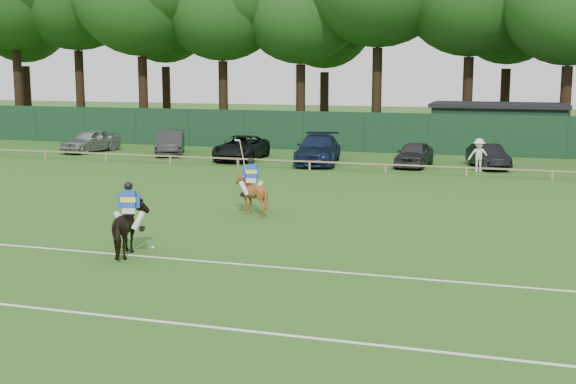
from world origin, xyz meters
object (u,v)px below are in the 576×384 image
at_px(horse_chestnut, 251,194).
at_px(estate_black, 488,156).
at_px(sedan_navy, 318,149).
at_px(spectator_left, 479,155).
at_px(polo_ball, 153,248).
at_px(suv_black, 241,148).
at_px(horse_dark, 130,229).
at_px(sedan_grey, 170,142).
at_px(sedan_silver, 90,141).
at_px(utility_shed, 499,127).
at_px(hatch_grey, 414,154).

relative_size(horse_chestnut, estate_black, 0.40).
relative_size(sedan_navy, spectator_left, 3.26).
bearing_deg(horse_chestnut, polo_ball, 62.18).
relative_size(suv_black, polo_ball, 55.17).
distance_m(horse_dark, suv_black, 22.64).
bearing_deg(sedan_grey, sedan_navy, -31.47).
height_order(horse_chestnut, estate_black, horse_chestnut).
bearing_deg(sedan_navy, suv_black, 166.40).
bearing_deg(sedan_grey, horse_chestnut, -78.20).
bearing_deg(polo_ball, sedan_silver, 125.37).
relative_size(horse_dark, spectator_left, 1.11).
xyz_separation_m(estate_black, polo_ball, (-8.61, -21.66, -0.58)).
bearing_deg(sedan_silver, polo_ball, -42.31).
bearing_deg(sedan_grey, suv_black, -35.44).
distance_m(horse_dark, sedan_silver, 27.63).
bearing_deg(sedan_silver, utility_shed, 30.65).
xyz_separation_m(sedan_grey, spectator_left, (18.49, -2.03, 0.10)).
bearing_deg(suv_black, sedan_grey, 164.34).
relative_size(horse_dark, suv_black, 0.38).
distance_m(sedan_grey, hatch_grey, 15.10).
xyz_separation_m(sedan_navy, hatch_grey, (5.28, 0.31, -0.13)).
distance_m(sedan_grey, spectator_left, 18.60).
relative_size(sedan_silver, sedan_navy, 0.77).
distance_m(horse_chestnut, utility_shed, 25.41).
distance_m(horse_dark, sedan_navy, 21.73).
distance_m(horse_chestnut, sedan_grey, 19.88).
height_order(hatch_grey, utility_shed, utility_shed).
bearing_deg(horse_dark, sedan_grey, -84.05).
relative_size(horse_chestnut, sedan_silver, 0.36).
relative_size(sedan_grey, estate_black, 1.18).
bearing_deg(utility_shed, sedan_silver, -161.67).
bearing_deg(sedan_navy, utility_shed, 35.81).
bearing_deg(sedan_silver, sedan_navy, 7.76).
distance_m(suv_black, hatch_grey, 9.98).
relative_size(sedan_grey, spectator_left, 2.66).
height_order(sedan_navy, hatch_grey, sedan_navy).
bearing_deg(horse_chestnut, hatch_grey, -122.59).
relative_size(sedan_navy, hatch_grey, 1.40).
xyz_separation_m(hatch_grey, utility_shed, (4.00, 8.98, 0.87)).
bearing_deg(polo_ball, suv_black, 103.83).
height_order(sedan_grey, polo_ball, sedan_grey).
height_order(sedan_navy, utility_shed, utility_shed).
xyz_separation_m(suv_black, polo_ball, (5.21, -21.18, -0.64)).
relative_size(horse_dark, sedan_silver, 0.44).
relative_size(horse_dark, horse_chestnut, 1.24).
bearing_deg(estate_black, polo_ball, -133.19).
height_order(hatch_grey, estate_black, hatch_grey).
bearing_deg(horse_chestnut, horse_dark, 61.41).
height_order(sedan_navy, polo_ball, sedan_navy).
relative_size(sedan_silver, spectator_left, 2.50).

